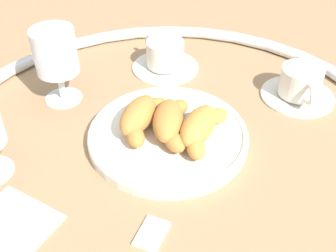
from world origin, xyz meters
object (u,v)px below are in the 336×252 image
object	(u,v)px
croissant_small	(170,121)
juice_glass_left	(55,53)
pastry_plate	(168,135)
coffee_cup_near	(300,86)
croissant_extra	(201,127)
croissant_large	(140,116)
sugar_packet	(152,233)
folded_napkin	(7,228)
coffee_cup_far	(165,57)

from	to	relation	value
croissant_small	juice_glass_left	world-z (taller)	juice_glass_left
pastry_plate	croissant_small	xyz separation A→B (m)	(-0.00, 0.00, 0.03)
coffee_cup_near	croissant_extra	bearing A→B (deg)	-32.01
croissant_large	juice_glass_left	size ratio (longest dim) A/B	0.98
sugar_packet	folded_napkin	bearing A→B (deg)	-69.92
croissant_extra	coffee_cup_near	xyz separation A→B (m)	(-0.20, 0.13, -0.01)
croissant_large	coffee_cup_far	size ratio (longest dim) A/B	1.01
folded_napkin	juice_glass_left	bearing A→B (deg)	-160.96
croissant_extra	juice_glass_left	size ratio (longest dim) A/B	0.98
croissant_small	coffee_cup_near	bearing A→B (deg)	139.51
coffee_cup_near	croissant_small	bearing A→B (deg)	-40.49
croissant_large	croissant_extra	world-z (taller)	same
pastry_plate	croissant_small	distance (m)	0.03
croissant_extra	coffee_cup_far	world-z (taller)	croissant_extra
coffee_cup_far	folded_napkin	distance (m)	0.46
croissant_small	croissant_extra	bearing A→B (deg)	95.42
coffee_cup_near	folded_napkin	distance (m)	0.55
croissant_extra	coffee_cup_far	size ratio (longest dim) A/B	1.01
croissant_small	coffee_cup_near	distance (m)	0.27
juice_glass_left	coffee_cup_near	bearing A→B (deg)	112.97
croissant_large	folded_napkin	world-z (taller)	croissant_large
pastry_plate	croissant_extra	xyz separation A→B (m)	(-0.01, 0.05, 0.03)
juice_glass_left	folded_napkin	size ratio (longest dim) A/B	1.27
coffee_cup_near	juice_glass_left	size ratio (longest dim) A/B	0.97
croissant_small	sugar_packet	world-z (taller)	croissant_small
sugar_packet	coffee_cup_near	bearing A→B (deg)	162.10
coffee_cup_near	sugar_packet	distance (m)	0.41
croissant_small	coffee_cup_far	distance (m)	0.23
coffee_cup_near	coffee_cup_far	bearing A→B (deg)	-90.36
juice_glass_left	croissant_extra	bearing A→B (deg)	84.01
folded_napkin	croissant_large	bearing A→B (deg)	161.32
juice_glass_left	pastry_plate	bearing A→B (deg)	81.20
coffee_cup_near	pastry_plate	bearing A→B (deg)	-40.84
croissant_extra	sugar_packet	world-z (taller)	croissant_extra
juice_glass_left	folded_napkin	world-z (taller)	juice_glass_left
croissant_small	coffee_cup_far	bearing A→B (deg)	-155.13
coffee_cup_far	juice_glass_left	bearing A→B (deg)	-37.53
croissant_large	pastry_plate	bearing A→B (deg)	97.02
croissant_large	juice_glass_left	distance (m)	0.19
croissant_small	sugar_packet	size ratio (longest dim) A/B	2.61
croissant_small	coffee_cup_far	size ratio (longest dim) A/B	0.96
croissant_small	folded_napkin	distance (m)	0.28
croissant_small	croissant_extra	size ratio (longest dim) A/B	0.95
pastry_plate	sugar_packet	bearing A→B (deg)	15.96
croissant_small	croissant_extra	distance (m)	0.05
croissant_large	coffee_cup_far	distance (m)	0.22
pastry_plate	croissant_small	size ratio (longest dim) A/B	2.01
pastry_plate	sugar_packet	distance (m)	0.19
coffee_cup_near	sugar_packet	size ratio (longest dim) A/B	2.72
coffee_cup_near	juice_glass_left	bearing A→B (deg)	-67.03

